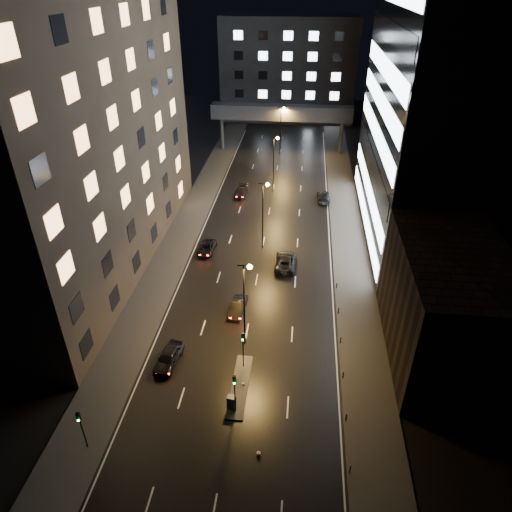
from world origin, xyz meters
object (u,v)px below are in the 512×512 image
Objects in this scene: car_away_a at (169,357)px; car_toward_b at (323,196)px; car_away_b at (238,307)px; car_away_c at (207,248)px; car_away_d at (241,192)px; car_toward_a at (285,261)px; utility_cabinet at (232,402)px.

car_away_a reaches higher than car_toward_b.
car_away_b is 0.93× the size of car_away_c.
car_away_a is 21.86m from car_away_c.
car_away_a is at bearing -85.59° from car_away_c.
car_away_d is at bearing -3.98° from car_toward_b.
car_away_b is (5.80, 8.97, -0.10)m from car_away_a.
car_toward_b is (5.48, 21.63, -0.05)m from car_toward_a.
car_toward_a is at bearing 91.87° from utility_cabinet.
car_away_c is 11.57m from car_toward_a.
car_away_c is 3.35× the size of utility_cabinet.
car_toward_a reaches higher than car_away_c.
car_away_b is 33.66m from car_toward_b.
car_away_b is 3.12× the size of utility_cabinet.
car_toward_a reaches higher than utility_cabinet.
utility_cabinet is (-9.10, -45.89, 0.09)m from car_toward_b.
car_away_c is 0.90× the size of car_toward_b.
car_away_b reaches higher than car_away_d.
car_away_a reaches higher than utility_cabinet.
car_away_b is at bearing 64.49° from car_away_a.
utility_cabinet reaches higher than car_away_c.
car_toward_a is at bearing 68.14° from car_away_a.
car_away_a is 22.15m from car_toward_a.
car_away_c is at bearing -11.88° from car_toward_a.
car_away_d is at bearing 94.86° from car_away_a.
car_away_a is 41.37m from car_away_d.
car_away_d is (-3.98, 32.36, -0.02)m from car_away_b.
car_toward_a is at bearing 70.10° from car_away_b.
car_away_d is at bearing 86.45° from car_away_c.
car_away_a is 10.69m from car_away_b.
car_away_a reaches higher than car_away_d.
car_away_d is 0.83× the size of car_toward_a.
car_toward_a is (5.02, 10.35, 0.09)m from car_away_b.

